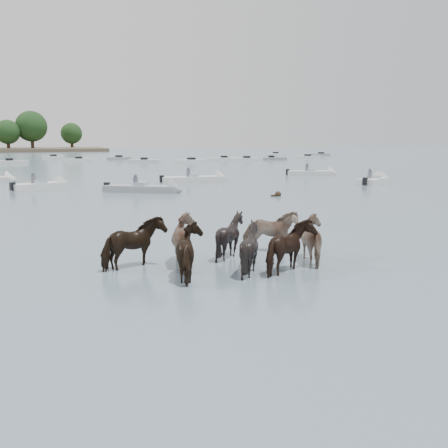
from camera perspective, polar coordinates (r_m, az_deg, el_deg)
name	(u,v)px	position (r m, az deg, el deg)	size (l,w,h in m)	color
ground	(306,265)	(14.84, 9.83, -4.84)	(400.00, 400.00, 0.00)	slate
pony_herd	(233,244)	(14.44, 1.07, -2.39)	(7.43, 4.13, 1.66)	black
swimming_pony	(277,195)	(32.27, 6.42, 3.51)	(0.72, 0.44, 0.44)	black
motorboat_a	(48,185)	(39.60, -20.35, 4.36)	(4.75, 3.37, 1.92)	silver
motorboat_b	(152,189)	(34.87, -8.67, 4.16)	(5.80, 4.41, 1.92)	gray
motorboat_c	(201,179)	(43.24, -2.73, 5.41)	(6.31, 1.77, 1.92)	silver
motorboat_d	(376,180)	(43.96, 17.77, 5.02)	(4.70, 3.90, 1.92)	silver
motorboat_e	(317,173)	(51.66, 11.13, 6.01)	(5.47, 3.46, 1.92)	silver
distant_flotilla	(100,159)	(86.84, -14.67, 7.50)	(108.48, 28.99, 0.93)	silver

